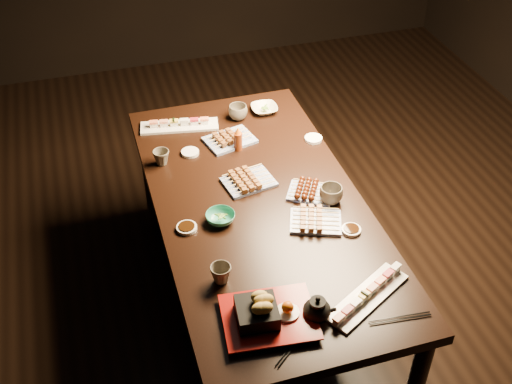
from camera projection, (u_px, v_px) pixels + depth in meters
ground at (320, 251)px, 3.67m from camera, size 5.00×5.00×0.00m
dining_table at (259, 262)px, 3.07m from camera, size 0.95×1.82×0.75m
sushi_platter_near at (368, 294)px, 2.39m from camera, size 0.39×0.28×0.05m
sushi_platter_far at (179, 123)px, 3.29m from camera, size 0.41×0.18×0.05m
yakitori_plate_center at (249, 178)px, 2.92m from camera, size 0.25×0.20×0.06m
yakitori_plate_right at (316, 218)px, 2.71m from camera, size 0.26×0.22×0.06m
yakitori_plate_left at (230, 136)px, 3.18m from camera, size 0.27×0.22×0.06m
tsukune_plate at (311, 190)px, 2.86m from camera, size 0.24×0.22×0.05m
edamame_bowl_green at (220, 218)px, 2.73m from camera, size 0.15×0.15×0.04m
edamame_bowl_cream at (264, 109)px, 3.41m from camera, size 0.14×0.14×0.03m
tempura_tray at (269, 310)px, 2.28m from camera, size 0.36×0.30×0.12m
teacup_near_left at (221, 274)px, 2.45m from camera, size 0.09×0.09×0.08m
teacup_mid_right at (331, 195)px, 2.81m from camera, size 0.13×0.13×0.08m
teacup_far_left at (161, 157)px, 3.03m from camera, size 0.09×0.09×0.07m
teacup_far_right at (238, 112)px, 3.34m from camera, size 0.10×0.10×0.08m
teapot at (317, 308)px, 2.30m from camera, size 0.16×0.16×0.10m
condiment_bottle at (238, 139)px, 3.11m from camera, size 0.05×0.05×0.13m
sauce_dish_west at (187, 228)px, 2.69m from camera, size 0.10×0.10×0.02m
sauce_dish_east at (313, 139)px, 3.21m from camera, size 0.10×0.10×0.02m
sauce_dish_se at (351, 230)px, 2.68m from camera, size 0.10×0.10×0.01m
sauce_dish_nw at (190, 152)px, 3.12m from camera, size 0.11×0.11×0.02m
chopsticks_near at (292, 347)px, 2.22m from camera, size 0.16×0.14×0.01m
chopsticks_se at (400, 318)px, 2.32m from camera, size 0.24×0.04×0.01m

